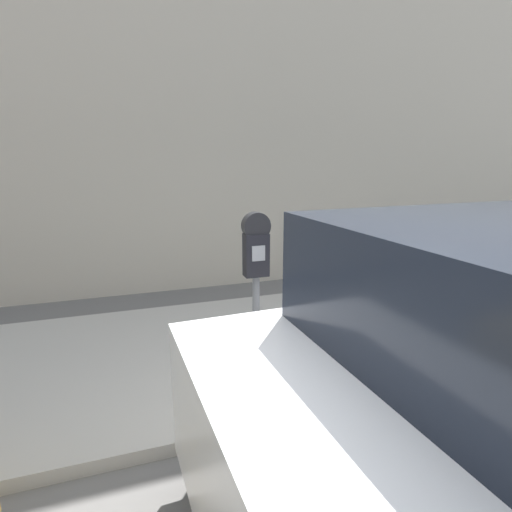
{
  "coord_description": "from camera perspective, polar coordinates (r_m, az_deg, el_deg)",
  "views": [
    {
      "loc": [
        -1.42,
        -1.7,
        2.07
      ],
      "look_at": [
        -0.44,
        1.22,
        1.33
      ],
      "focal_mm": 28.0,
      "sensor_mm": 36.0,
      "label": 1
    }
  ],
  "objects": [
    {
      "name": "parking_meter",
      "position": [
        3.19,
        0.0,
        -1.44
      ],
      "size": [
        0.22,
        0.13,
        1.56
      ],
      "color": "slate",
      "rests_on": "sidewalk"
    },
    {
      "name": "sidewalk",
      "position": [
        4.61,
        1.34,
        -12.36
      ],
      "size": [
        24.0,
        2.8,
        0.11
      ],
      "color": "#BCB7AD",
      "rests_on": "ground_plane"
    },
    {
      "name": "building_facade",
      "position": [
        6.76,
        -6.68,
        25.24
      ],
      "size": [
        24.0,
        0.3,
        6.9
      ],
      "color": "beige",
      "rests_on": "ground_plane"
    },
    {
      "name": "ground_plane",
      "position": [
        3.03,
        17.93,
        -30.33
      ],
      "size": [
        60.0,
        60.0,
        0.0
      ],
      "primitive_type": "plane",
      "color": "slate"
    }
  ]
}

